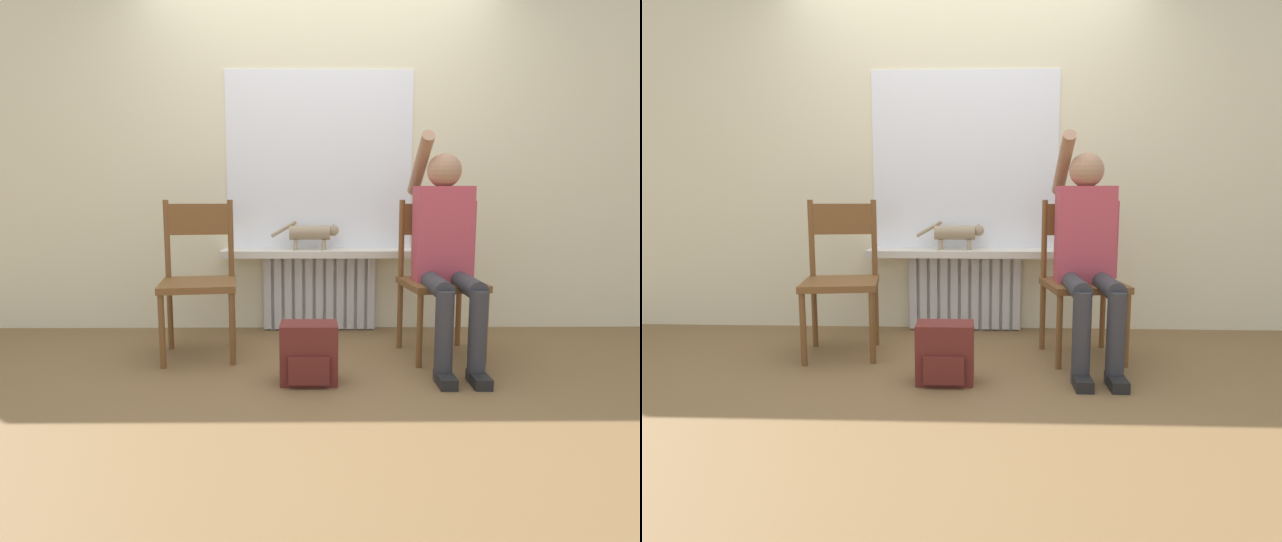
% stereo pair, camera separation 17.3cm
% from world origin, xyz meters
% --- Properties ---
extents(ground_plane, '(12.00, 12.00, 0.00)m').
position_xyz_m(ground_plane, '(0.00, 0.00, 0.00)').
color(ground_plane, brown).
extents(wall_with_window, '(7.00, 0.06, 2.70)m').
position_xyz_m(wall_with_window, '(0.00, 1.23, 1.35)').
color(wall_with_window, beige).
rests_on(wall_with_window, ground_plane).
extents(radiator, '(0.84, 0.08, 0.56)m').
position_xyz_m(radiator, '(0.00, 1.15, 0.28)').
color(radiator, silver).
rests_on(radiator, ground_plane).
extents(windowsill, '(1.40, 0.25, 0.05)m').
position_xyz_m(windowsill, '(0.00, 1.08, 0.58)').
color(windowsill, silver).
rests_on(windowsill, radiator).
extents(window_glass, '(1.35, 0.01, 1.27)m').
position_xyz_m(window_glass, '(0.00, 1.20, 1.25)').
color(window_glass, white).
rests_on(window_glass, windowsill).
extents(chair_left, '(0.51, 0.51, 0.97)m').
position_xyz_m(chair_left, '(-0.76, 0.53, 0.50)').
color(chair_left, brown).
rests_on(chair_left, ground_plane).
extents(chair_right, '(0.51, 0.51, 0.97)m').
position_xyz_m(chair_right, '(0.74, 0.53, 0.50)').
color(chair_right, brown).
rests_on(chair_right, ground_plane).
extents(person, '(0.36, 1.03, 1.38)m').
position_xyz_m(person, '(0.75, 0.40, 0.70)').
color(person, '#333338').
rests_on(person, ground_plane).
extents(cat, '(0.49, 0.10, 0.21)m').
position_xyz_m(cat, '(-0.05, 1.08, 0.73)').
color(cat, '#9E896B').
rests_on(cat, windowsill).
extents(backpack, '(0.31, 0.22, 0.33)m').
position_xyz_m(backpack, '(-0.07, 0.01, 0.16)').
color(backpack, maroon).
rests_on(backpack, ground_plane).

